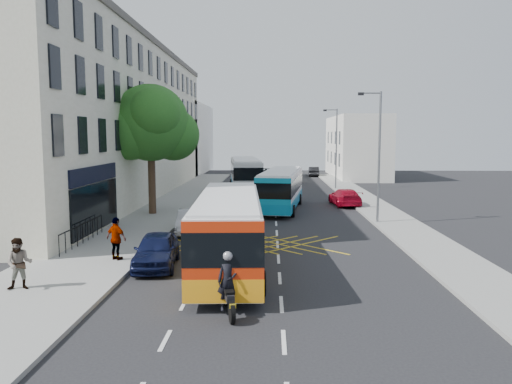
# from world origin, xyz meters

# --- Properties ---
(ground) EXTENTS (120.00, 120.00, 0.00)m
(ground) POSITION_xyz_m (0.00, 0.00, 0.00)
(ground) COLOR black
(ground) RESTS_ON ground
(pavement_left) EXTENTS (5.00, 70.00, 0.15)m
(pavement_left) POSITION_xyz_m (-8.50, 15.00, 0.07)
(pavement_left) COLOR gray
(pavement_left) RESTS_ON ground
(pavement_right) EXTENTS (3.00, 70.00, 0.15)m
(pavement_right) POSITION_xyz_m (7.50, 15.00, 0.07)
(pavement_right) COLOR gray
(pavement_right) RESTS_ON ground
(terrace_main) EXTENTS (8.30, 45.00, 13.50)m
(terrace_main) POSITION_xyz_m (-14.00, 24.49, 6.76)
(terrace_main) COLOR beige
(terrace_main) RESTS_ON ground
(terrace_far) EXTENTS (8.00, 20.00, 10.00)m
(terrace_far) POSITION_xyz_m (-14.00, 55.00, 5.00)
(terrace_far) COLOR silver
(terrace_far) RESTS_ON ground
(building_right) EXTENTS (6.00, 18.00, 8.00)m
(building_right) POSITION_xyz_m (11.00, 48.00, 4.00)
(building_right) COLOR silver
(building_right) RESTS_ON ground
(street_tree) EXTENTS (6.30, 5.70, 8.80)m
(street_tree) POSITION_xyz_m (-8.51, 14.97, 6.29)
(street_tree) COLOR #382619
(street_tree) RESTS_ON pavement_left
(lamp_near) EXTENTS (1.45, 0.15, 8.00)m
(lamp_near) POSITION_xyz_m (6.20, 12.00, 4.62)
(lamp_near) COLOR slate
(lamp_near) RESTS_ON pavement_right
(lamp_far) EXTENTS (1.45, 0.15, 8.00)m
(lamp_far) POSITION_xyz_m (6.20, 32.00, 4.62)
(lamp_far) COLOR slate
(lamp_far) RESTS_ON pavement_right
(railings) EXTENTS (0.08, 5.60, 1.14)m
(railings) POSITION_xyz_m (-9.70, 5.30, 0.72)
(railings) COLOR black
(railings) RESTS_ON pavement_left
(bus_near) EXTENTS (3.14, 11.07, 3.08)m
(bus_near) POSITION_xyz_m (-2.09, 1.39, 1.62)
(bus_near) COLOR silver
(bus_near) RESTS_ON ground
(bus_mid) EXTENTS (3.75, 10.64, 2.93)m
(bus_mid) POSITION_xyz_m (0.44, 18.11, 1.54)
(bus_mid) COLOR silver
(bus_mid) RESTS_ON ground
(bus_far) EXTENTS (3.78, 11.65, 3.22)m
(bus_far) POSITION_xyz_m (-2.85, 30.25, 1.69)
(bus_far) COLOR silver
(bus_far) RESTS_ON ground
(motorbike) EXTENTS (0.84, 2.23, 2.01)m
(motorbike) POSITION_xyz_m (-1.67, -3.97, 0.94)
(motorbike) COLOR black
(motorbike) RESTS_ON ground
(parked_car_blue) EXTENTS (2.07, 4.35, 1.43)m
(parked_car_blue) POSITION_xyz_m (-5.14, 1.53, 0.72)
(parked_car_blue) COLOR black
(parked_car_blue) RESTS_ON ground
(parked_car_silver) EXTENTS (1.70, 4.08, 1.31)m
(parked_car_silver) POSITION_xyz_m (-4.90, 8.96, 0.66)
(parked_car_silver) COLOR #B5B7BD
(parked_car_silver) RESTS_ON ground
(red_hatchback) EXTENTS (2.31, 4.79, 1.35)m
(red_hatchback) POSITION_xyz_m (5.50, 20.25, 0.67)
(red_hatchback) COLOR #A2061D
(red_hatchback) RESTS_ON ground
(distant_car_grey) EXTENTS (2.57, 5.22, 1.43)m
(distant_car_grey) POSITION_xyz_m (-0.96, 42.81, 0.71)
(distant_car_grey) COLOR #414449
(distant_car_grey) RESTS_ON ground
(distant_car_silver) EXTENTS (1.79, 4.19, 1.41)m
(distant_car_silver) POSITION_xyz_m (2.50, 39.94, 0.71)
(distant_car_silver) COLOR #B3B6BC
(distant_car_silver) RESTS_ON ground
(distant_car_dark) EXTENTS (1.53, 3.92, 1.27)m
(distant_car_dark) POSITION_xyz_m (5.50, 48.76, 0.64)
(distant_car_dark) COLOR black
(distant_car_dark) RESTS_ON ground
(pedestrian_near) EXTENTS (1.03, 0.88, 1.83)m
(pedestrian_near) POSITION_xyz_m (-9.10, -2.14, 1.06)
(pedestrian_near) COLOR gray
(pedestrian_near) RESTS_ON pavement_left
(pedestrian_far) EXTENTS (1.17, 0.92, 1.86)m
(pedestrian_far) POSITION_xyz_m (-7.00, 2.09, 1.08)
(pedestrian_far) COLOR gray
(pedestrian_far) RESTS_ON pavement_left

